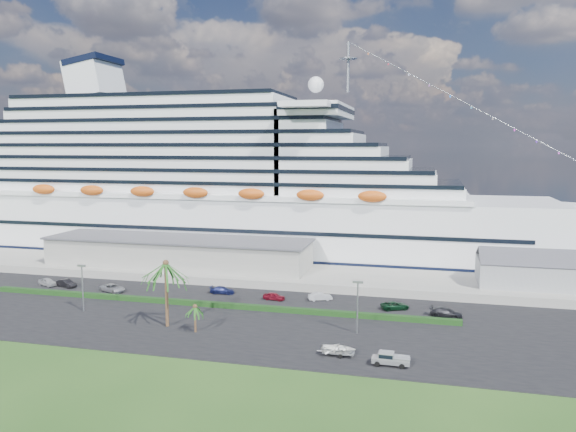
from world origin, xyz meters
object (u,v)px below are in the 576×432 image
(parked_car_3, at_px, (222,290))
(boat_trailer, at_px, (339,349))
(pickup_truck, at_px, (390,358))
(cruise_ship, at_px, (228,192))

(parked_car_3, height_order, boat_trailer, boat_trailer)
(parked_car_3, bearing_deg, boat_trailer, -138.25)
(pickup_truck, relative_size, boat_trailer, 0.92)
(parked_car_3, bearing_deg, cruise_ship, 14.82)
(cruise_ship, distance_m, pickup_truck, 84.07)
(cruise_ship, relative_size, pickup_truck, 38.22)
(cruise_ship, xyz_separation_m, pickup_truck, (47.38, -67.67, -15.61))
(cruise_ship, relative_size, parked_car_3, 39.43)
(cruise_ship, bearing_deg, pickup_truck, -55.00)
(parked_car_3, relative_size, boat_trailer, 0.90)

